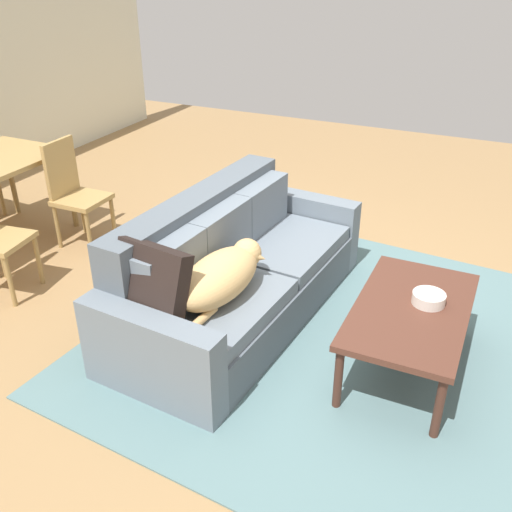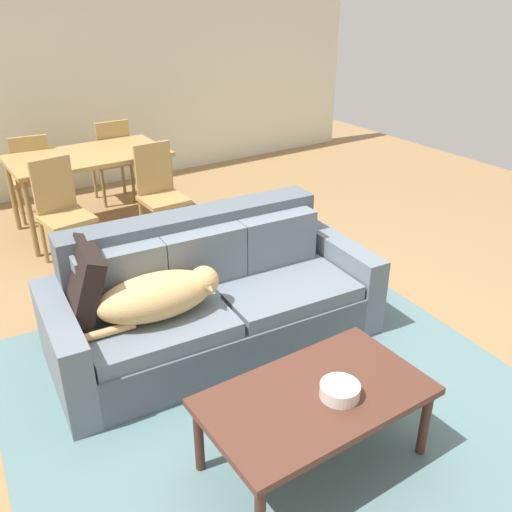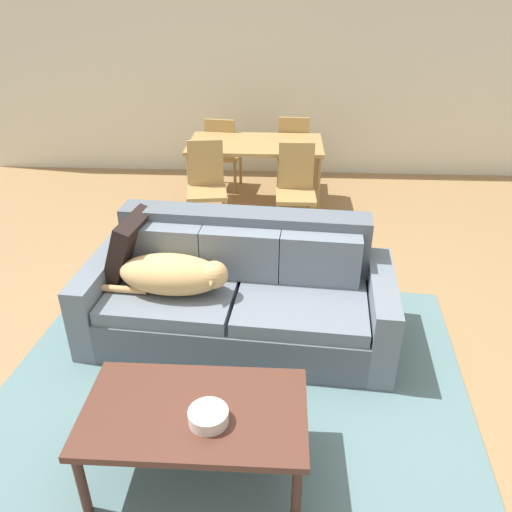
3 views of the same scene
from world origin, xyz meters
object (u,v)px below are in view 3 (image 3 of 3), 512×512
(dining_table, at_px, (255,149))
(dining_chair_near_left, at_px, (207,183))
(bowl_on_coffee_table, at_px, (208,416))
(dining_chair_near_right, at_px, (296,186))
(throw_pillow_by_left_arm, at_px, (128,246))
(dining_chair_far_right, at_px, (293,150))
(dining_chair_far_left, at_px, (223,151))
(couch, at_px, (239,294))
(dog_on_left_cushion, at_px, (175,275))
(coffee_table, at_px, (195,416))

(dining_table, bearing_deg, dining_chair_near_left, -127.05)
(bowl_on_coffee_table, height_order, dining_chair_near_right, dining_chair_near_right)
(throw_pillow_by_left_arm, xyz_separation_m, dining_chair_far_right, (1.24, 2.84, -0.12))
(dining_chair_near_left, height_order, dining_chair_far_left, dining_chair_near_left)
(couch, height_order, dining_chair_near_left, dining_chair_near_left)
(dining_chair_near_left, bearing_deg, dining_chair_far_right, 44.56)
(bowl_on_coffee_table, distance_m, dining_chair_near_left, 3.15)
(throw_pillow_by_left_arm, height_order, dining_chair_near_left, dining_chair_near_left)
(throw_pillow_by_left_arm, relative_size, dining_chair_near_left, 0.51)
(couch, xyz_separation_m, dog_on_left_cushion, (-0.43, -0.15, 0.24))
(couch, relative_size, dining_chair_far_left, 2.47)
(dining_chair_far_left, height_order, dining_chair_far_right, dining_chair_far_right)
(couch, height_order, throw_pillow_by_left_arm, throw_pillow_by_left_arm)
(dog_on_left_cushion, bearing_deg, dining_chair_near_left, 96.14)
(dog_on_left_cushion, relative_size, dining_chair_far_left, 0.99)
(throw_pillow_by_left_arm, bearing_deg, dining_chair_far_right, 66.50)
(couch, xyz_separation_m, dining_chair_far_left, (-0.45, 2.92, 0.17))
(couch, height_order, dining_table, couch)
(dining_chair_near_left, bearing_deg, coffee_table, -91.20)
(dog_on_left_cushion, height_order, dining_chair_far_left, dining_chair_far_left)
(bowl_on_coffee_table, xyz_separation_m, dining_chair_near_right, (0.47, 3.11, 0.01))
(coffee_table, relative_size, dining_table, 0.77)
(throw_pillow_by_left_arm, bearing_deg, dining_chair_near_left, 78.62)
(throw_pillow_by_left_arm, bearing_deg, bowl_on_coffee_table, -61.71)
(bowl_on_coffee_table, distance_m, dining_table, 3.75)
(bowl_on_coffee_table, relative_size, dining_chair_far_left, 0.22)
(bowl_on_coffee_table, height_order, dining_chair_far_right, dining_chair_far_right)
(dining_chair_near_left, height_order, dining_chair_far_right, dining_chair_far_right)
(couch, relative_size, dog_on_left_cushion, 2.50)
(dog_on_left_cushion, relative_size, coffee_table, 0.79)
(couch, xyz_separation_m, bowl_on_coffee_table, (-0.03, -1.34, 0.17))
(dog_on_left_cushion, bearing_deg, couch, 23.30)
(coffee_table, bearing_deg, dining_chair_far_right, 82.76)
(bowl_on_coffee_table, height_order, dining_table, dining_table)
(couch, relative_size, throw_pillow_by_left_arm, 4.74)
(couch, height_order, dining_chair_near_right, dining_chair_near_right)
(dining_chair_near_left, bearing_deg, dining_table, 44.90)
(coffee_table, bearing_deg, bowl_on_coffee_table, -43.19)
(coffee_table, height_order, bowl_on_coffee_table, bowl_on_coffee_table)
(couch, xyz_separation_m, dining_chair_far_right, (0.42, 2.96, 0.20))
(dining_table, xyz_separation_m, dining_chair_near_left, (-0.47, -0.62, -0.19))
(dining_table, distance_m, dining_chair_near_right, 0.80)
(couch, xyz_separation_m, dining_table, (-0.01, 2.40, 0.37))
(dining_table, bearing_deg, dining_chair_near_right, -54.72)
(coffee_table, bearing_deg, dining_chair_far_left, 94.50)
(dining_chair_far_left, xyz_separation_m, dining_chair_far_right, (0.87, 0.03, 0.03))
(dining_chair_far_left, bearing_deg, coffee_table, 101.50)
(couch, xyz_separation_m, dining_chair_near_right, (0.43, 1.76, 0.18))
(dog_on_left_cushion, height_order, dining_table, dining_table)
(dining_chair_far_left, bearing_deg, dining_chair_near_left, 95.21)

